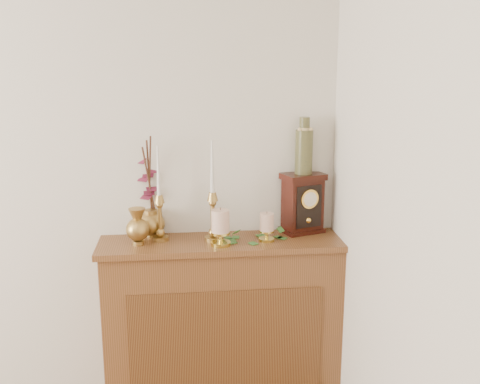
{
  "coord_description": "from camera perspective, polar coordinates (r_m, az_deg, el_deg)",
  "views": [
    {
      "loc": [
        1.2,
        -0.58,
        1.82
      ],
      "look_at": [
        1.48,
        2.05,
        1.19
      ],
      "focal_mm": 42.0,
      "sensor_mm": 36.0,
      "label": 1
    }
  ],
  "objects": [
    {
      "name": "candlestick_left",
      "position": [
        2.81,
        -8.16,
        -1.84
      ],
      "size": [
        0.08,
        0.08,
        0.48
      ],
      "rotation": [
        0.0,
        0.0,
        -0.41
      ],
      "color": "#AE8245",
      "rests_on": "console_shelf"
    },
    {
      "name": "ivy_garland",
      "position": [
        2.83,
        2.35,
        -4.68
      ],
      "size": [
        0.39,
        0.17,
        0.07
      ],
      "rotation": [
        0.0,
        0.0,
        -0.4
      ],
      "color": "#326827",
      "rests_on": "console_shelf"
    },
    {
      "name": "console_shelf",
      "position": [
        3.02,
        -1.73,
        -13.83
      ],
      "size": [
        1.24,
        0.34,
        0.93
      ],
      "color": "brown",
      "rests_on": "ground"
    },
    {
      "name": "candlestick_center",
      "position": [
        2.78,
        -2.8,
        -1.69
      ],
      "size": [
        0.08,
        0.08,
        0.51
      ],
      "rotation": [
        0.0,
        0.0,
        0.01
      ],
      "color": "#AE8245",
      "rests_on": "console_shelf"
    },
    {
      "name": "pillar_candle_left",
      "position": [
        2.73,
        -2.0,
        -3.44
      ],
      "size": [
        0.1,
        0.1,
        0.19
      ],
      "rotation": [
        0.0,
        0.0,
        -0.05
      ],
      "color": "gold",
      "rests_on": "console_shelf"
    },
    {
      "name": "ginger_jar",
      "position": [
        2.91,
        -9.22,
        0.21
      ],
      "size": [
        0.21,
        0.23,
        0.53
      ],
      "rotation": [
        0.0,
        0.0,
        -0.21
      ],
      "color": "#AE8245",
      "rests_on": "console_shelf"
    },
    {
      "name": "pillar_candle_right",
      "position": [
        2.8,
        2.73,
        -3.42
      ],
      "size": [
        0.08,
        0.08,
        0.15
      ],
      "rotation": [
        0.0,
        0.0,
        -0.15
      ],
      "color": "gold",
      "rests_on": "console_shelf"
    },
    {
      "name": "mantel_clock",
      "position": [
        2.94,
        6.39,
        -1.17
      ],
      "size": [
        0.24,
        0.21,
        0.31
      ],
      "rotation": [
        0.0,
        0.0,
        0.32
      ],
      "color": "#340F0A",
      "rests_on": "console_shelf"
    },
    {
      "name": "bud_vase",
      "position": [
        2.78,
        -10.37,
        -3.51
      ],
      "size": [
        0.11,
        0.11,
        0.18
      ],
      "rotation": [
        0.0,
        0.0,
        -0.03
      ],
      "color": "#AE8245",
      "rests_on": "console_shelf"
    },
    {
      "name": "ceramic_vase",
      "position": [
        2.89,
        6.51,
        4.41
      ],
      "size": [
        0.09,
        0.09,
        0.29
      ],
      "rotation": [
        0.0,
        0.0,
        0.32
      ],
      "color": "#172E22",
      "rests_on": "mantel_clock"
    }
  ]
}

